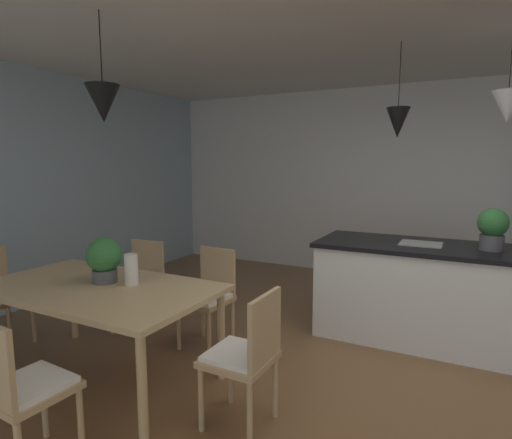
{
  "coord_description": "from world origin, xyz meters",
  "views": [
    {
      "loc": [
        0.39,
        -2.82,
        1.63
      ],
      "look_at": [
        -1.27,
        0.37,
        1.14
      ],
      "focal_mm": 29.06,
      "sensor_mm": 36.0,
      "label": 1
    }
  ],
  "objects_px": {
    "chair_far_left": "(140,282)",
    "potted_plant_on_table": "(104,258)",
    "chair_far_right": "(209,294)",
    "chair_kitchen_end": "(246,354)",
    "kitchen_island": "(439,293)",
    "chair_near_right": "(20,387)",
    "vase_on_dining_table": "(131,269)",
    "dining_table": "(97,294)",
    "potted_plant_on_island": "(493,228)"
  },
  "relations": [
    {
      "from": "chair_near_right",
      "to": "potted_plant_on_table",
      "type": "distance_m",
      "value": 1.14
    },
    {
      "from": "chair_far_left",
      "to": "vase_on_dining_table",
      "type": "height_order",
      "value": "vase_on_dining_table"
    },
    {
      "from": "kitchen_island",
      "to": "chair_far_right",
      "type": "bearing_deg",
      "value": -150.98
    },
    {
      "from": "chair_far_right",
      "to": "vase_on_dining_table",
      "type": "bearing_deg",
      "value": -104.83
    },
    {
      "from": "kitchen_island",
      "to": "vase_on_dining_table",
      "type": "xyz_separation_m",
      "value": [
        -2.01,
        -1.75,
        0.39
      ]
    },
    {
      "from": "chair_far_right",
      "to": "kitchen_island",
      "type": "xyz_separation_m",
      "value": [
        1.82,
        1.01,
        -0.01
      ]
    },
    {
      "from": "chair_far_right",
      "to": "kitchen_island",
      "type": "bearing_deg",
      "value": 29.02
    },
    {
      "from": "vase_on_dining_table",
      "to": "chair_near_right",
      "type": "bearing_deg",
      "value": -79.51
    },
    {
      "from": "chair_kitchen_end",
      "to": "chair_far_left",
      "type": "xyz_separation_m",
      "value": [
        -1.67,
        0.88,
        0.0
      ]
    },
    {
      "from": "chair_far_left",
      "to": "vase_on_dining_table",
      "type": "xyz_separation_m",
      "value": [
        0.62,
        -0.74,
        0.37
      ]
    },
    {
      "from": "kitchen_island",
      "to": "potted_plant_on_table",
      "type": "bearing_deg",
      "value": -141.33
    },
    {
      "from": "potted_plant_on_table",
      "to": "vase_on_dining_table",
      "type": "bearing_deg",
      "value": 11.9
    },
    {
      "from": "potted_plant_on_island",
      "to": "vase_on_dining_table",
      "type": "distance_m",
      "value": 2.98
    },
    {
      "from": "chair_near_right",
      "to": "potted_plant_on_table",
      "type": "relative_size",
      "value": 2.52
    },
    {
      "from": "chair_far_right",
      "to": "potted_plant_on_table",
      "type": "relative_size",
      "value": 2.52
    },
    {
      "from": "chair_far_right",
      "to": "potted_plant_on_table",
      "type": "xyz_separation_m",
      "value": [
        -0.42,
        -0.78,
        0.44
      ]
    },
    {
      "from": "potted_plant_on_island",
      "to": "potted_plant_on_table",
      "type": "distance_m",
      "value": 3.18
    },
    {
      "from": "chair_near_right",
      "to": "potted_plant_on_island",
      "type": "height_order",
      "value": "potted_plant_on_island"
    },
    {
      "from": "chair_kitchen_end",
      "to": "kitchen_island",
      "type": "distance_m",
      "value": 2.12
    },
    {
      "from": "chair_near_right",
      "to": "dining_table",
      "type": "bearing_deg",
      "value": 114.58
    },
    {
      "from": "chair_kitchen_end",
      "to": "potted_plant_on_table",
      "type": "height_order",
      "value": "potted_plant_on_table"
    },
    {
      "from": "chair_kitchen_end",
      "to": "vase_on_dining_table",
      "type": "distance_m",
      "value": 1.13
    },
    {
      "from": "chair_far_left",
      "to": "kitchen_island",
      "type": "bearing_deg",
      "value": 20.97
    },
    {
      "from": "chair_kitchen_end",
      "to": "chair_near_right",
      "type": "height_order",
      "value": "same"
    },
    {
      "from": "chair_near_right",
      "to": "vase_on_dining_table",
      "type": "height_order",
      "value": "vase_on_dining_table"
    },
    {
      "from": "potted_plant_on_island",
      "to": "dining_table",
      "type": "bearing_deg",
      "value": -144.19
    },
    {
      "from": "chair_far_left",
      "to": "potted_plant_on_island",
      "type": "height_order",
      "value": "potted_plant_on_island"
    },
    {
      "from": "chair_near_right",
      "to": "kitchen_island",
      "type": "bearing_deg",
      "value": 56.51
    },
    {
      "from": "potted_plant_on_island",
      "to": "chair_far_right",
      "type": "bearing_deg",
      "value": -155.4
    },
    {
      "from": "kitchen_island",
      "to": "potted_plant_on_island",
      "type": "height_order",
      "value": "potted_plant_on_island"
    },
    {
      "from": "potted_plant_on_table",
      "to": "potted_plant_on_island",
      "type": "bearing_deg",
      "value": 34.33
    },
    {
      "from": "dining_table",
      "to": "chair_far_left",
      "type": "relative_size",
      "value": 2.06
    },
    {
      "from": "chair_far_left",
      "to": "potted_plant_on_table",
      "type": "height_order",
      "value": "potted_plant_on_table"
    },
    {
      "from": "chair_far_right",
      "to": "kitchen_island",
      "type": "distance_m",
      "value": 2.08
    },
    {
      "from": "chair_near_right",
      "to": "chair_far_right",
      "type": "bearing_deg",
      "value": 89.77
    },
    {
      "from": "chair_kitchen_end",
      "to": "potted_plant_on_island",
      "type": "height_order",
      "value": "potted_plant_on_island"
    },
    {
      "from": "dining_table",
      "to": "vase_on_dining_table",
      "type": "distance_m",
      "value": 0.31
    },
    {
      "from": "chair_far_left",
      "to": "potted_plant_on_island",
      "type": "xyz_separation_m",
      "value": [
        3.02,
        1.01,
        0.62
      ]
    },
    {
      "from": "chair_far_right",
      "to": "vase_on_dining_table",
      "type": "relative_size",
      "value": 3.73
    },
    {
      "from": "chair_far_left",
      "to": "potted_plant_on_table",
      "type": "bearing_deg",
      "value": -63.41
    },
    {
      "from": "dining_table",
      "to": "chair_kitchen_end",
      "type": "height_order",
      "value": "chair_kitchen_end"
    },
    {
      "from": "chair_far_right",
      "to": "chair_near_right",
      "type": "height_order",
      "value": "same"
    },
    {
      "from": "potted_plant_on_table",
      "to": "dining_table",
      "type": "bearing_deg",
      "value": -81.43
    },
    {
      "from": "chair_far_right",
      "to": "chair_far_left",
      "type": "distance_m",
      "value": 0.81
    },
    {
      "from": "kitchen_island",
      "to": "vase_on_dining_table",
      "type": "distance_m",
      "value": 2.69
    },
    {
      "from": "potted_plant_on_island",
      "to": "vase_on_dining_table",
      "type": "relative_size",
      "value": 1.53
    },
    {
      "from": "vase_on_dining_table",
      "to": "kitchen_island",
      "type": "bearing_deg",
      "value": 40.91
    },
    {
      "from": "dining_table",
      "to": "vase_on_dining_table",
      "type": "height_order",
      "value": "vase_on_dining_table"
    },
    {
      "from": "dining_table",
      "to": "kitchen_island",
      "type": "distance_m",
      "value": 2.92
    },
    {
      "from": "chair_kitchen_end",
      "to": "chair_far_right",
      "type": "bearing_deg",
      "value": 134.45
    }
  ]
}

